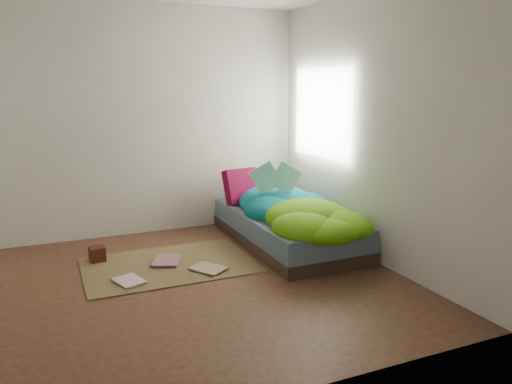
# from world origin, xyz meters

# --- Properties ---
(ground) EXTENTS (3.50, 3.50, 0.00)m
(ground) POSITION_xyz_m (0.00, 0.00, 0.00)
(ground) COLOR #3A2516
(ground) RESTS_ON ground
(room_walls) EXTENTS (3.54, 3.54, 2.62)m
(room_walls) POSITION_xyz_m (0.01, 0.01, 1.63)
(room_walls) COLOR beige
(room_walls) RESTS_ON ground
(bed) EXTENTS (1.00, 2.00, 0.34)m
(bed) POSITION_xyz_m (1.22, 0.72, 0.17)
(bed) COLOR #31251B
(bed) RESTS_ON ground
(duvet) EXTENTS (0.96, 1.84, 0.34)m
(duvet) POSITION_xyz_m (1.22, 0.50, 0.51)
(duvet) COLOR #075E6E
(duvet) RESTS_ON bed
(rug) EXTENTS (1.60, 1.10, 0.01)m
(rug) POSITION_xyz_m (-0.15, 0.55, 0.01)
(rug) COLOR brown
(rug) RESTS_ON ground
(pillow_floral) EXTENTS (0.65, 0.44, 0.14)m
(pillow_floral) POSITION_xyz_m (1.34, 1.41, 0.41)
(pillow_floral) COLOR silver
(pillow_floral) RESTS_ON bed
(pillow_magenta) EXTENTS (0.42, 0.20, 0.41)m
(pillow_magenta) POSITION_xyz_m (0.94, 1.36, 0.54)
(pillow_magenta) COLOR #52051F
(pillow_magenta) RESTS_ON bed
(open_book) EXTENTS (0.46, 0.26, 0.28)m
(open_book) POSITION_xyz_m (1.12, 0.81, 0.82)
(open_book) COLOR green
(open_book) RESTS_ON duvet
(wooden_box) EXTENTS (0.16, 0.16, 0.14)m
(wooden_box) POSITION_xyz_m (-0.77, 0.93, 0.08)
(wooden_box) COLOR #37190C
(wooden_box) RESTS_ON rug
(floor_book_a) EXTENTS (0.29, 0.34, 0.02)m
(floor_book_a) POSITION_xyz_m (-0.68, 0.21, 0.02)
(floor_book_a) COLOR white
(floor_book_a) RESTS_ON rug
(floor_book_b) EXTENTS (0.37, 0.41, 0.03)m
(floor_book_b) POSITION_xyz_m (-0.27, 0.65, 0.03)
(floor_book_b) COLOR #B16674
(floor_book_b) RESTS_ON rug
(floor_book_c) EXTENTS (0.37, 0.39, 0.02)m
(floor_book_c) POSITION_xyz_m (0.06, 0.18, 0.02)
(floor_book_c) COLOR tan
(floor_book_c) RESTS_ON rug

